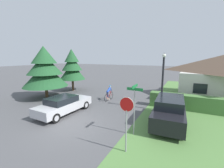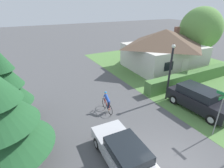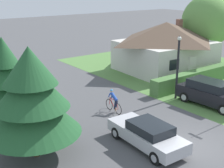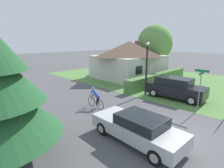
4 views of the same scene
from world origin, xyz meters
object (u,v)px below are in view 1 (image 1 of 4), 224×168
Objects in this scene: cyclist at (109,93)px; conifer_tall_near at (45,69)px; street_lamp at (163,79)px; conifer_tall_far at (72,66)px; parked_suv_right at (169,111)px; street_name_sign at (134,101)px; sedan_left_lane at (64,105)px; stop_sign at (126,114)px.

conifer_tall_near is (-6.44, -2.16, 2.36)m from cyclist.
conifer_tall_near is at bearing -172.98° from street_lamp.
conifer_tall_far reaches higher than cyclist.
street_name_sign is at bearing 143.10° from parked_suv_right.
sedan_left_lane is 1.01× the size of parked_suv_right.
conifer_tall_far is at bearing 87.93° from conifer_tall_near.
conifer_tall_far is (0.15, 4.03, 0.07)m from conifer_tall_near.
stop_sign is 12.21m from conifer_tall_near.
street_name_sign is at bearing -138.80° from cyclist.
conifer_tall_near is at bearing 64.85° from sedan_left_lane.
street_name_sign is (5.92, -0.71, 1.28)m from sedan_left_lane.
cyclist is at bearing 60.44° from parked_suv_right.
parked_suv_right is 0.85× the size of conifer_tall_near.
stop_sign is (-1.45, -4.04, 0.97)m from parked_suv_right.
stop_sign is at bearing -144.98° from cyclist.
conifer_tall_far is at bearing 145.70° from street_name_sign.
conifer_tall_near is (-11.68, -1.44, 0.43)m from street_lamp.
street_name_sign is at bearing -94.60° from sedan_left_lane.
cyclist is at bearing 129.25° from street_name_sign.
cyclist is 0.38× the size of street_lamp.
conifer_tall_far reaches higher than parked_suv_right.
stop_sign is 0.48× the size of conifer_tall_near.
stop_sign is at bearing 157.67° from parked_suv_right.
street_lamp reaches higher than parked_suv_right.
sedan_left_lane is at bearing -20.74° from stop_sign.
street_name_sign is at bearing -99.22° from street_lamp.
street_lamp is at bearing -56.62° from sedan_left_lane.
parked_suv_right is 3.07m from street_lamp.
cyclist is at bearing -16.55° from conifer_tall_far.
cyclist is at bearing 172.12° from street_lamp.
conifer_tall_far is at bearing 75.41° from cyclist.
sedan_left_lane is at bearing 165.03° from cyclist.
conifer_tall_near reaches higher than sedan_left_lane.
parked_suv_right is 12.76m from conifer_tall_near.
parked_suv_right is 1.00× the size of street_lamp.
conifer_tall_far reaches higher than sedan_left_lane.
sedan_left_lane is at bearing -148.92° from street_lamp.
conifer_tall_near is (-11.08, 4.97, 1.23)m from stop_sign.
street_name_sign is 11.45m from conifer_tall_near.
sedan_left_lane is 8.05m from street_lamp.
parked_suv_right is at bearing 55.76° from street_name_sign.
parked_suv_right is at bearing -114.96° from cyclist.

